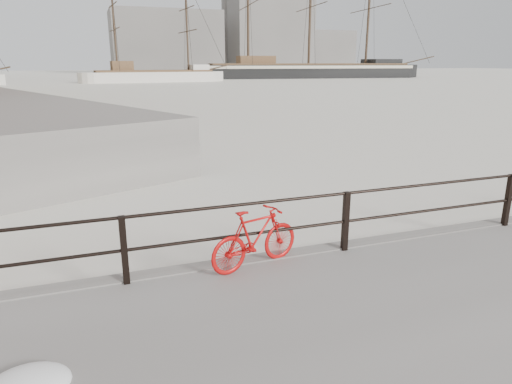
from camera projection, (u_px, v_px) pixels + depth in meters
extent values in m
plane|color=white|center=(338.00, 265.00, 7.82)|extent=(400.00, 400.00, 0.00)
imported|color=red|center=(255.00, 238.00, 6.84)|extent=(1.55, 0.65, 0.93)
ellipsoid|color=white|center=(26.00, 373.00, 4.36)|extent=(0.81, 0.63, 0.29)
cube|color=gray|center=(166.00, 42.00, 138.45)|extent=(32.00, 18.00, 18.00)
cube|color=gray|center=(267.00, 35.00, 153.59)|extent=(26.00, 20.00, 24.00)
cube|color=gray|center=(321.00, 51.00, 167.01)|extent=(20.00, 16.00, 14.00)
cylinder|color=gray|center=(226.00, 3.00, 151.11)|extent=(2.80, 2.80, 44.00)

